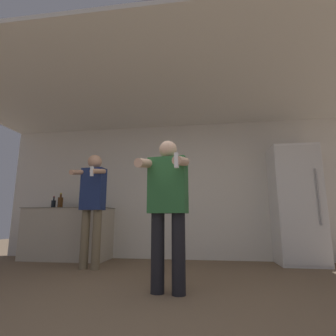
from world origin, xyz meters
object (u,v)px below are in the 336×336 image
bottle_tall_gin (84,201)px  bottle_red_label (53,204)px  refrigerator (296,204)px  person_woman_foreground (168,202)px  bottle_brown_liquor (60,202)px  person_man_side (92,201)px

bottle_tall_gin → bottle_red_label: bottle_tall_gin is taller
refrigerator → person_woman_foreground: (-1.87, -1.95, -0.08)m
bottle_brown_liquor → person_man_side: size_ratio=0.17×
bottle_red_label → refrigerator: bearing=-0.5°
bottle_tall_gin → person_man_side: 1.04m
bottle_tall_gin → person_woman_foreground: size_ratio=0.22×
refrigerator → bottle_tall_gin: 3.76m
person_woman_foreground → person_man_side: 1.73m
bottle_red_label → person_woman_foreground: person_woman_foreground is taller
bottle_tall_gin → person_man_side: bearing=-57.1°
bottle_brown_liquor → person_man_side: bearing=-40.0°
refrigerator → person_woman_foreground: size_ratio=1.25×
bottle_red_label → person_woman_foreground: bearing=-38.4°
bottle_tall_gin → person_man_side: person_man_side is taller
bottle_tall_gin → bottle_brown_liquor: bearing=-180.0°
refrigerator → bottle_brown_liquor: refrigerator is taller
bottle_tall_gin → bottle_red_label: size_ratio=1.50×
bottle_brown_liquor → bottle_tall_gin: size_ratio=0.84×
refrigerator → bottle_tall_gin: size_ratio=5.57×
bottle_red_label → person_woman_foreground: 3.20m
refrigerator → person_woman_foreground: 2.70m
bottle_red_label → person_man_side: person_man_side is taller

